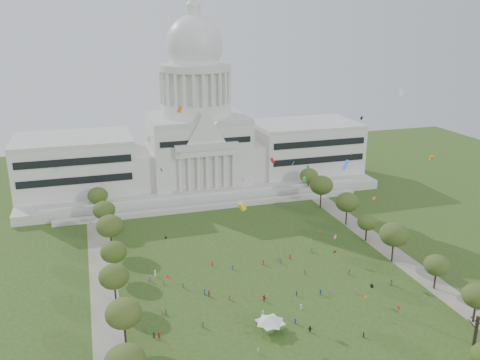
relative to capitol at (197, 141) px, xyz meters
The scene contains 32 objects.
ground 115.76m from the capitol, 90.00° to the right, with size 400.00×400.00×0.00m, color #314A19.
capitol is the anchor object (origin of this frame).
path_left 98.93m from the capitol, 119.87° to the right, with size 8.00×160.00×0.04m, color gray.
path_right 98.93m from the capitol, 60.13° to the right, with size 8.00×160.00×0.04m, color gray.
row_tree_r_0 141.31m from the capitol, 71.35° to the right, with size 7.67×7.67×10.91m.
row_tree_l_1 125.32m from the capitol, 110.71° to the right, with size 8.86×8.86×12.59m.
row_tree_r_1 125.12m from the capitol, 68.16° to the right, with size 7.58×7.58×10.78m.
row_tree_l_2 107.19m from the capitol, 115.07° to the right, with size 8.42×8.42×11.97m.
row_tree_r_2 106.56m from the capitol, 65.33° to the right, with size 9.55×9.55×13.58m.
row_tree_l_3 92.14m from the capitol, 118.96° to the right, with size 8.12×8.12×11.55m.
row_tree_r_3 91.98m from the capitol, 60.70° to the right, with size 7.01×7.01×9.98m.
row_tree_l_4 76.50m from the capitol, 125.78° to the right, with size 9.29×9.29×13.21m.
row_tree_r_4 78.81m from the capitol, 54.84° to the right, with size 9.19×9.19×13.06m.
row_tree_l_5 63.64m from the capitol, 136.72° to the right, with size 8.33×8.33×11.85m.
row_tree_r_5 62.67m from the capitol, 44.94° to the right, with size 9.82×9.82×13.96m.
row_tree_l_6 54.69m from the capitol, 152.45° to the right, with size 8.19×8.19×11.64m.
row_tree_r_6 54.32m from the capitol, 28.99° to the right, with size 8.42×8.42×11.97m.
big_bare_tree 147.23m from the capitol, 74.98° to the right, with size 6.00×5.00×12.80m.
event_tent 122.91m from the capitol, 93.76° to the right, with size 9.74×9.74×4.52m.
person_0 117.18m from the capitol, 72.23° to the right, with size 0.94×0.61×1.93m, color #33723F.
person_2 105.97m from the capitol, 75.33° to the right, with size 0.88×0.54×1.80m, color olive.
person_3 111.60m from the capitol, 83.67° to the right, with size 1.28×0.66×1.98m, color navy.
person_4 109.54m from the capitol, 87.14° to the right, with size 0.92×0.50×1.57m, color navy.
person_5 109.52m from the capitol, 92.48° to the right, with size 1.84×0.73×1.99m, color #B21E1E.
person_6 133.23m from the capitol, 84.06° to the right, with size 0.73×0.48×1.50m, color #26262B.
person_7 131.48m from the capitol, 96.16° to the right, with size 0.59×0.43×1.61m, color silver.
person_8 103.87m from the capitol, 100.80° to the right, with size 0.88×0.54×1.81m, color #B21E1E.
person_9 115.71m from the capitol, 78.66° to the right, with size 1.06×0.55×1.64m, color #994C8C.
person_10 99.17m from the capitol, 82.27° to the right, with size 0.86×0.47×1.46m, color olive.
person_11 126.66m from the capitol, 89.27° to the right, with size 1.68×0.66×1.81m, color #26262B.
distant_crowd 100.21m from the capitol, 97.45° to the right, with size 59.10×38.47×1.92m.
kite_swarm 103.65m from the capitol, 91.18° to the right, with size 76.66×99.40×55.17m.
Camera 1 is at (-48.33, -113.22, 76.82)m, focal length 38.00 mm.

